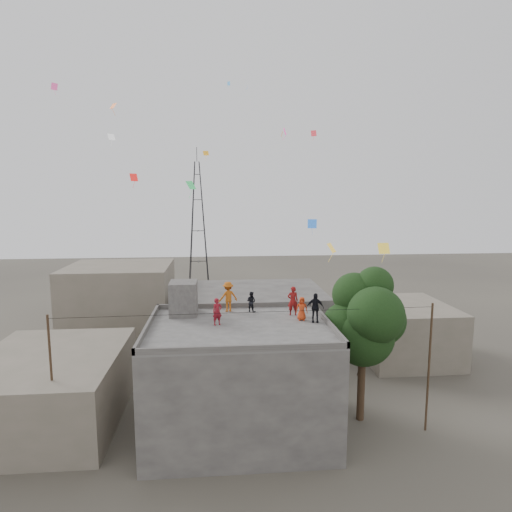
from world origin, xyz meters
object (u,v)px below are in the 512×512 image
Objects in this scene: stair_head_box at (184,298)px; person_red_adult at (293,301)px; person_dark_adult at (315,308)px; tree at (366,319)px; transmission_tower at (198,224)px.

stair_head_box reaches higher than person_red_adult.
stair_head_box is 1.20× the size of person_dark_adult.
stair_head_box is 0.22× the size of tree.
stair_head_box is at bearing -88.77° from transmission_tower.
tree is 5.18× the size of person_red_adult.
stair_head_box is 7.84m from person_dark_adult.
person_red_adult is at bearing 162.84° from tree.
transmission_tower reaches higher than person_red_adult.
transmission_tower is at bearing -76.74° from person_red_adult.
person_dark_adult is at bearing -16.69° from stair_head_box.
tree is (10.57, -2.00, -1.00)m from stair_head_box.
transmission_tower is 38.90m from person_red_adult.
stair_head_box is at bearing 169.26° from tree.
person_red_adult is 1.05× the size of person_dark_adult.
person_dark_adult is at bearing -78.16° from transmission_tower.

